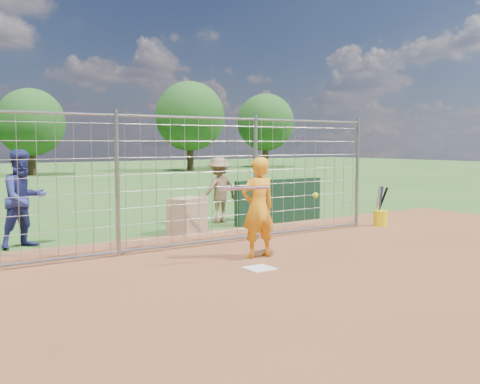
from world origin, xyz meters
TOP-DOWN VIEW (x-y plane):
  - ground at (0.00, 0.00)m, footprint 100.00×100.00m
  - infield_dirt at (0.00, -3.00)m, footprint 18.00×18.00m
  - home_plate at (0.00, -0.20)m, footprint 0.43×0.43m
  - dugout_wall at (3.40, 3.60)m, footprint 2.60×0.20m
  - batter at (0.51, 0.55)m, footprint 0.68×0.47m
  - bystander_a at (-2.69, 3.81)m, footprint 1.10×0.97m
  - bystander_c at (2.12, 4.44)m, footprint 1.10×0.67m
  - equipment_bin at (0.67, 3.45)m, footprint 0.96×0.83m
  - equipment_in_play at (0.40, 0.25)m, footprint 2.19×0.33m
  - bucket_with_bats at (5.08, 1.76)m, footprint 0.34×0.40m
  - backstop_fence at (0.00, 2.00)m, footprint 9.08×0.08m
  - tree_line at (3.13, 28.13)m, footprint 44.66×6.72m

SIDE VIEW (x-z plane):
  - ground at x=0.00m, z-range 0.00..0.00m
  - infield_dirt at x=0.00m, z-range 0.01..0.01m
  - home_plate at x=0.00m, z-range 0.00..0.02m
  - bucket_with_bats at x=5.08m, z-range -0.24..0.73m
  - equipment_bin at x=0.67m, z-range 0.00..0.80m
  - dugout_wall at x=3.40m, z-range 0.00..1.10m
  - bystander_c at x=2.12m, z-range 0.00..1.66m
  - batter at x=0.51m, z-range 0.00..1.77m
  - bystander_a at x=-2.69m, z-range 0.00..1.89m
  - equipment_in_play at x=0.40m, z-range 1.07..1.37m
  - backstop_fence at x=0.00m, z-range -0.04..2.56m
  - tree_line at x=3.13m, z-range 0.47..6.95m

